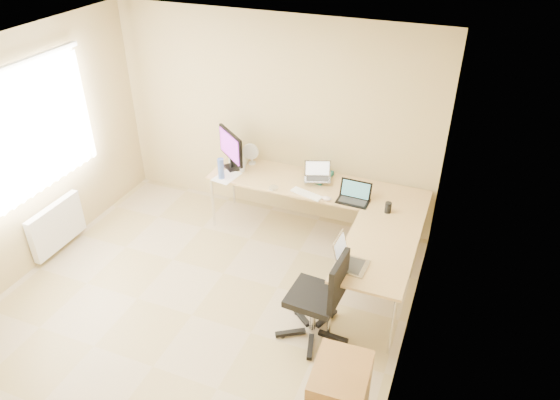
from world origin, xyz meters
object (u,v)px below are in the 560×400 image
at_px(desk_return, 375,278).
at_px(desk_fan, 252,154).
at_px(desk_main, 315,210).
at_px(office_chair, 314,295).
at_px(water_bottle, 221,169).
at_px(keyboard, 307,194).
at_px(monitor, 231,150).
at_px(laptop_black, 354,193).
at_px(cabinet, 339,400).
at_px(mug, 242,169).
at_px(laptop_return, 352,256).
at_px(laptop_center, 318,172).

relative_size(desk_return, desk_fan, 4.86).
xyz_separation_m(desk_main, office_chair, (0.52, -1.62, 0.14)).
height_order(desk_main, water_bottle, water_bottle).
bearing_deg(desk_return, keyboard, 144.08).
bearing_deg(office_chair, monitor, 139.22).
relative_size(monitor, keyboard, 1.50).
distance_m(desk_main, desk_fan, 1.08).
distance_m(desk_main, desk_return, 1.40).
bearing_deg(laptop_black, cabinet, -75.14).
relative_size(laptop_black, water_bottle, 1.34).
xyz_separation_m(keyboard, mug, (-0.93, 0.23, 0.03)).
xyz_separation_m(desk_return, monitor, (-2.10, 0.99, 0.62)).
bearing_deg(desk_return, laptop_return, -117.67).
relative_size(water_bottle, cabinet, 0.37).
xyz_separation_m(monitor, laptop_return, (1.92, -1.35, -0.13)).
relative_size(laptop_center, laptop_black, 0.88).
height_order(laptop_center, laptop_black, laptop_center).
relative_size(mug, office_chair, 0.08).
height_order(laptop_return, office_chair, office_chair).
xyz_separation_m(laptop_black, water_bottle, (-1.64, -0.07, 0.02)).
distance_m(laptop_center, mug, 0.97).
height_order(keyboard, laptop_return, laptop_return).
bearing_deg(desk_return, laptop_black, 120.96).
xyz_separation_m(keyboard, office_chair, (0.55, -1.35, -0.24)).
relative_size(monitor, office_chair, 0.59).
bearing_deg(laptop_return, cabinet, -165.36).
distance_m(desk_return, monitor, 2.41).
relative_size(desk_return, laptop_center, 4.09).
relative_size(desk_main, water_bottle, 9.83).
distance_m(mug, laptop_return, 2.19).
xyz_separation_m(monitor, keyboard, (1.10, -0.26, -0.24)).
relative_size(keyboard, desk_fan, 1.47).
xyz_separation_m(laptop_black, cabinet, (0.53, -2.33, -0.48)).
height_order(desk_main, desk_return, same).
xyz_separation_m(laptop_center, desk_fan, (-0.94, 0.17, -0.02)).
relative_size(monitor, desk_fan, 2.21).
height_order(laptop_black, desk_fan, desk_fan).
bearing_deg(mug, keyboard, -13.92).
bearing_deg(office_chair, laptop_return, 48.14).
bearing_deg(water_bottle, keyboard, 1.39).
relative_size(monitor, water_bottle, 2.19).
distance_m(desk_main, laptop_black, 0.73).
height_order(desk_fan, cabinet, desk_fan).
bearing_deg(mug, desk_return, -26.35).
xyz_separation_m(desk_main, monitor, (-1.13, -0.01, 0.62)).
bearing_deg(desk_main, laptop_return, -59.70).
height_order(monitor, desk_fan, monitor).
xyz_separation_m(laptop_black, mug, (-1.47, 0.18, -0.07)).
xyz_separation_m(laptop_center, cabinet, (1.04, -2.58, -0.53)).
bearing_deg(water_bottle, laptop_return, -28.83).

